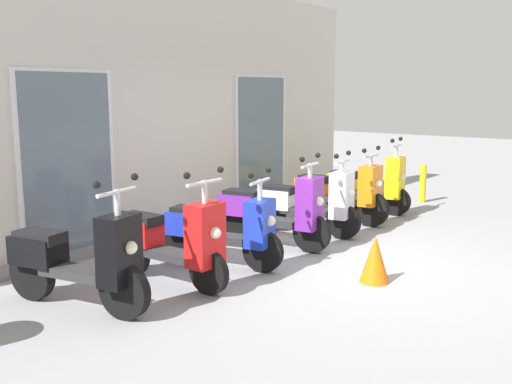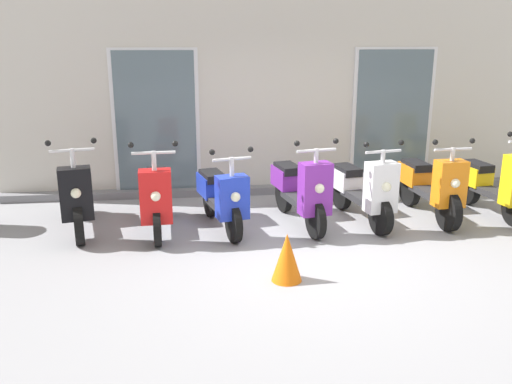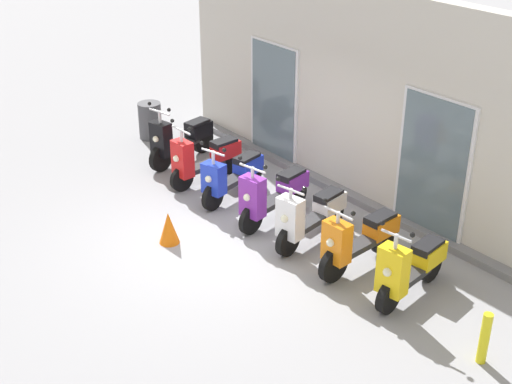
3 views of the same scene
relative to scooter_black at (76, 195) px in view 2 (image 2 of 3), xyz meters
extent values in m
plane|color=#939399|center=(2.86, -1.17, -0.48)|extent=(40.00, 40.00, 0.00)
cube|color=beige|center=(2.86, 1.68, 1.32)|extent=(8.67, 0.30, 3.60)
cube|color=slate|center=(2.86, 1.43, -0.42)|extent=(8.67, 0.20, 0.12)
cube|color=silver|center=(0.97, 1.51, 0.67)|extent=(1.34, 0.04, 2.30)
cube|color=slate|center=(0.97, 1.49, 0.67)|extent=(1.22, 0.02, 2.22)
cube|color=silver|center=(4.75, 1.51, 0.67)|extent=(1.34, 0.04, 2.30)
cube|color=slate|center=(4.75, 1.49, 0.67)|extent=(1.22, 0.02, 2.22)
cylinder|color=black|center=(0.11, -0.52, -0.22)|extent=(0.21, 0.53, 0.52)
cylinder|color=black|center=(-0.13, 0.59, -0.22)|extent=(0.21, 0.53, 0.52)
cube|color=#2D2D30|center=(-0.01, 0.03, -0.12)|extent=(0.40, 0.75, 0.09)
cube|color=black|center=(0.10, -0.49, 0.16)|extent=(0.42, 0.31, 0.64)
sphere|color=#F2EFCC|center=(0.13, -0.61, 0.20)|extent=(0.12, 0.12, 0.12)
cube|color=black|center=(-0.10, 0.50, 0.04)|extent=(0.40, 0.57, 0.28)
cube|color=black|center=(-0.10, 0.46, 0.18)|extent=(0.35, 0.52, 0.11)
cylinder|color=silver|center=(0.10, -0.49, 0.58)|extent=(0.06, 0.06, 0.25)
cylinder|color=silver|center=(0.10, -0.49, 0.69)|extent=(0.51, 0.14, 0.04)
sphere|color=black|center=(0.35, -0.43, 0.79)|extent=(0.07, 0.07, 0.07)
sphere|color=black|center=(-0.15, -0.54, 0.79)|extent=(0.07, 0.07, 0.07)
cylinder|color=black|center=(1.06, -0.68, -0.25)|extent=(0.11, 0.46, 0.46)
cylinder|color=black|center=(1.01, 0.43, -0.25)|extent=(0.11, 0.46, 0.46)
cube|color=#2D2D30|center=(1.03, -0.13, -0.15)|extent=(0.29, 0.70, 0.09)
cube|color=red|center=(1.06, -0.64, 0.13)|extent=(0.39, 0.26, 0.65)
sphere|color=#F2EFCC|center=(1.07, -0.77, 0.17)|extent=(0.12, 0.12, 0.12)
cube|color=red|center=(1.01, 0.33, 0.04)|extent=(0.32, 0.53, 0.28)
cube|color=black|center=(1.01, 0.29, 0.18)|extent=(0.28, 0.49, 0.11)
cylinder|color=silver|center=(1.06, -0.64, 0.56)|extent=(0.06, 0.06, 0.25)
cylinder|color=silver|center=(1.06, -0.64, 0.67)|extent=(0.51, 0.06, 0.04)
sphere|color=black|center=(1.31, -0.63, 0.77)|extent=(0.07, 0.07, 0.07)
sphere|color=black|center=(0.81, -0.65, 0.77)|extent=(0.07, 0.07, 0.07)
cylinder|color=black|center=(1.99, -0.66, -0.24)|extent=(0.20, 0.49, 0.48)
cylinder|color=black|center=(1.73, 0.37, -0.24)|extent=(0.20, 0.49, 0.48)
cube|color=#2D2D30|center=(1.86, -0.15, -0.14)|extent=(0.41, 0.70, 0.09)
cube|color=#1E38C6|center=(1.98, -0.62, 0.09)|extent=(0.43, 0.32, 0.53)
sphere|color=#F2EFCC|center=(2.01, -0.75, 0.13)|extent=(0.12, 0.12, 0.12)
cube|color=#1E38C6|center=(1.76, 0.27, 0.00)|extent=(0.41, 0.58, 0.28)
cube|color=black|center=(1.77, 0.24, 0.14)|extent=(0.37, 0.53, 0.11)
cylinder|color=silver|center=(1.98, -0.62, 0.46)|extent=(0.06, 0.06, 0.25)
cylinder|color=silver|center=(1.98, -0.62, 0.56)|extent=(0.48, 0.15, 0.04)
sphere|color=black|center=(2.21, -0.57, 0.66)|extent=(0.07, 0.07, 0.07)
sphere|color=black|center=(1.74, -0.68, 0.66)|extent=(0.07, 0.07, 0.07)
cylinder|color=black|center=(3.02, -0.66, -0.23)|extent=(0.18, 0.50, 0.49)
cylinder|color=black|center=(2.81, 0.48, -0.23)|extent=(0.18, 0.50, 0.49)
cube|color=#2D2D30|center=(2.91, -0.09, -0.13)|extent=(0.39, 0.75, 0.09)
cube|color=purple|center=(3.01, -0.62, 0.16)|extent=(0.42, 0.31, 0.66)
sphere|color=#F2EFCC|center=(3.04, -0.74, 0.20)|extent=(0.12, 0.12, 0.12)
cube|color=purple|center=(2.82, 0.38, 0.05)|extent=(0.39, 0.57, 0.28)
cube|color=black|center=(2.83, 0.34, 0.19)|extent=(0.34, 0.52, 0.11)
cylinder|color=silver|center=(3.01, -0.62, 0.56)|extent=(0.06, 0.06, 0.20)
cylinder|color=silver|center=(3.01, -0.62, 0.64)|extent=(0.51, 0.13, 0.04)
sphere|color=black|center=(3.26, -0.57, 0.74)|extent=(0.07, 0.07, 0.07)
sphere|color=black|center=(2.76, -0.66, 0.74)|extent=(0.07, 0.07, 0.07)
cylinder|color=black|center=(3.88, -0.62, -0.24)|extent=(0.19, 0.49, 0.48)
cylinder|color=black|center=(3.67, 0.50, -0.24)|extent=(0.19, 0.49, 0.48)
cube|color=#2D2D30|center=(3.77, -0.06, -0.14)|extent=(0.38, 0.75, 0.09)
cube|color=white|center=(3.87, -0.58, 0.14)|extent=(0.42, 0.30, 0.64)
sphere|color=#F2EFCC|center=(3.89, -0.71, 0.18)|extent=(0.12, 0.12, 0.12)
cube|color=white|center=(3.69, 0.41, 0.00)|extent=(0.39, 0.57, 0.28)
cube|color=black|center=(3.70, 0.37, 0.14)|extent=(0.34, 0.52, 0.11)
cylinder|color=silver|center=(3.87, -0.58, 0.53)|extent=(0.06, 0.06, 0.18)
cylinder|color=silver|center=(3.87, -0.58, 0.60)|extent=(0.48, 0.12, 0.04)
sphere|color=black|center=(4.11, -0.54, 0.70)|extent=(0.07, 0.07, 0.07)
sphere|color=black|center=(3.63, -0.63, 0.70)|extent=(0.07, 0.07, 0.07)
cylinder|color=black|center=(4.81, -0.58, -0.22)|extent=(0.14, 0.53, 0.53)
cylinder|color=black|center=(4.74, 0.55, -0.22)|extent=(0.14, 0.53, 0.53)
cube|color=#2D2D30|center=(4.77, -0.01, -0.12)|extent=(0.30, 0.72, 0.09)
cube|color=orange|center=(4.80, -0.54, 0.15)|extent=(0.39, 0.26, 0.61)
sphere|color=#F2EFCC|center=(4.81, -0.67, 0.19)|extent=(0.12, 0.12, 0.12)
cube|color=orange|center=(4.74, 0.45, 0.03)|extent=(0.33, 0.54, 0.28)
cube|color=black|center=(4.74, 0.41, 0.17)|extent=(0.29, 0.50, 0.11)
cylinder|color=silver|center=(4.80, -0.54, 0.52)|extent=(0.06, 0.06, 0.19)
cylinder|color=silver|center=(4.80, -0.54, 0.60)|extent=(0.51, 0.07, 0.04)
sphere|color=black|center=(5.06, -0.52, 0.70)|extent=(0.07, 0.07, 0.07)
sphere|color=black|center=(4.55, -0.55, 0.70)|extent=(0.07, 0.07, 0.07)
cylinder|color=black|center=(5.64, 0.51, -0.25)|extent=(0.18, 0.47, 0.46)
cube|color=#2D2D30|center=(5.72, -0.01, -0.15)|extent=(0.35, 0.68, 0.09)
cube|color=yellow|center=(5.66, 0.41, 0.00)|extent=(0.37, 0.56, 0.28)
cube|color=black|center=(5.66, 0.37, 0.14)|extent=(0.33, 0.51, 0.11)
sphere|color=black|center=(5.56, -0.52, 0.77)|extent=(0.07, 0.07, 0.07)
cone|color=orange|center=(2.45, -1.83, -0.22)|extent=(0.32, 0.32, 0.52)
camera|label=1|loc=(-3.13, -4.59, 1.57)|focal=41.15mm
camera|label=2|loc=(1.52, -6.96, 1.98)|focal=38.06mm
camera|label=3|loc=(10.74, -6.71, 5.21)|focal=49.79mm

